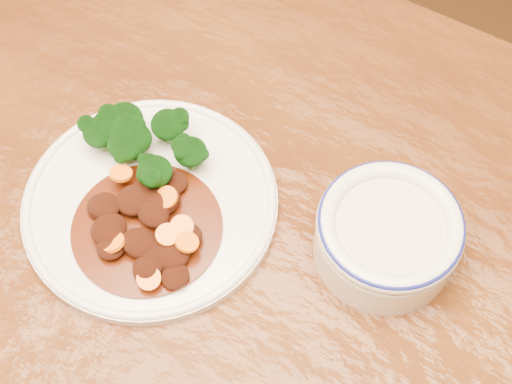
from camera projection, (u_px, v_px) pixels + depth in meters
The scene contains 5 objects.
dining_table at pixel (153, 301), 0.74m from camera, with size 1.59×1.06×0.75m.
dinner_plate at pixel (150, 202), 0.70m from camera, with size 0.25×0.25×0.02m.
broccoli_florets at pixel (141, 139), 0.70m from camera, with size 0.12×0.08×0.04m.
mince_stew at pixel (147, 226), 0.67m from camera, with size 0.14×0.14×0.03m.
dip_bowl at pixel (387, 234), 0.65m from camera, with size 0.13×0.13×0.06m.
Camera 1 is at (0.26, -0.16, 1.36)m, focal length 50.00 mm.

